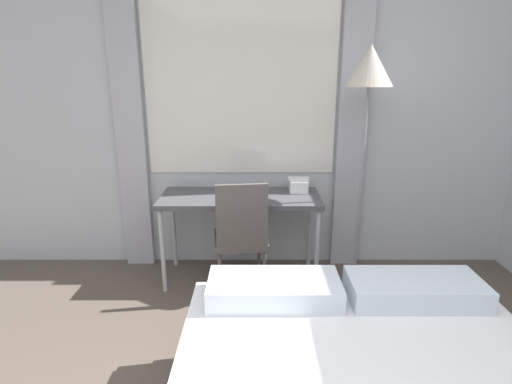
{
  "coord_description": "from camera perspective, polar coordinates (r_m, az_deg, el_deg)",
  "views": [
    {
      "loc": [
        -0.07,
        -0.79,
        1.68
      ],
      "look_at": [
        -0.06,
        1.9,
        0.88
      ],
      "focal_mm": 28.0,
      "sensor_mm": 36.0,
      "label": 1
    }
  ],
  "objects": [
    {
      "name": "desk",
      "position": [
        3.26,
        -2.48,
        -1.58
      ],
      "size": [
        1.29,
        0.53,
        0.73
      ],
      "color": "#4C4C51",
      "rests_on": "ground_plane"
    },
    {
      "name": "wall_back_with_window",
      "position": [
        3.45,
        0.53,
        11.09
      ],
      "size": [
        5.36,
        0.13,
        2.7
      ],
      "color": "silver",
      "rests_on": "ground_plane"
    },
    {
      "name": "book",
      "position": [
        3.19,
        -1.17,
        -0.52
      ],
      "size": [
        0.26,
        0.17,
        0.02
      ],
      "rotation": [
        0.0,
        0.0,
        -0.08
      ],
      "color": "#4C4238",
      "rests_on": "desk"
    },
    {
      "name": "telephone",
      "position": [
        3.36,
        5.82,
        0.99
      ],
      "size": [
        0.17,
        0.17,
        0.12
      ],
      "color": "white",
      "rests_on": "desk"
    },
    {
      "name": "desk_chair",
      "position": [
        3.06,
        -2.39,
        -5.87
      ],
      "size": [
        0.44,
        0.44,
        0.93
      ],
      "rotation": [
        0.0,
        0.0,
        0.11
      ],
      "color": "#59514C",
      "rests_on": "ground_plane"
    },
    {
      "name": "standing_lamp",
      "position": [
        3.1,
        15.56,
        14.93
      ],
      "size": [
        0.34,
        0.34,
        1.88
      ],
      "color": "#4C4C51",
      "rests_on": "ground_plane"
    }
  ]
}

